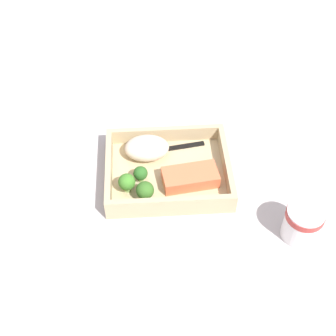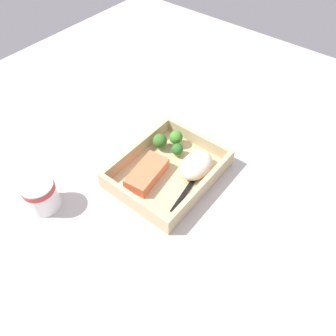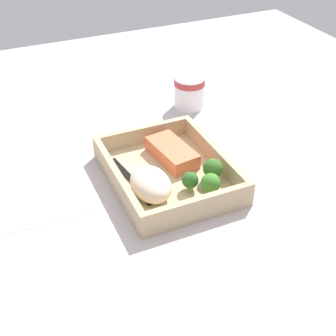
{
  "view_description": "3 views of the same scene",
  "coord_description": "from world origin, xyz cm",
  "views": [
    {
      "loc": [
        4.18,
        65.49,
        77.66
      ],
      "look_at": [
        0.0,
        0.0,
        2.7
      ],
      "focal_mm": 50.0,
      "sensor_mm": 36.0,
      "label": 1
    },
    {
      "loc": [
        -40.79,
        -32.47,
        62.7
      ],
      "look_at": [
        0.0,
        0.0,
        2.7
      ],
      "focal_mm": 35.0,
      "sensor_mm": 36.0,
      "label": 2
    },
    {
      "loc": [
        64.87,
        -29.0,
        53.77
      ],
      "look_at": [
        0.0,
        0.0,
        2.7
      ],
      "focal_mm": 50.0,
      "sensor_mm": 36.0,
      "label": 3
    }
  ],
  "objects": [
    {
      "name": "receipt_slip",
      "position": [
        -1.73,
        -23.57,
        0.12
      ],
      "size": [
        9.51,
        15.61,
        0.24
      ],
      "primitive_type": "cube",
      "rotation": [
        0.0,
        0.0,
        -0.0
      ],
      "color": "white",
      "rests_on": "ground_plane"
    },
    {
      "name": "tray_rim",
      "position": [
        0.0,
        0.0,
        3.03
      ],
      "size": [
        26.32,
        21.2,
        3.65
      ],
      "color": "tan",
      "rests_on": "takeout_tray"
    },
    {
      "name": "fork",
      "position": [
        0.17,
        -6.77,
        1.42
      ],
      "size": [
        15.87,
        4.0,
        0.44
      ],
      "color": "black",
      "rests_on": "takeout_tray"
    },
    {
      "name": "broccoli_floret_3",
      "position": [
        5.08,
        6.73,
        3.83
      ],
      "size": [
        3.7,
        3.7,
        4.61
      ],
      "color": "#7C9F5D",
      "rests_on": "takeout_tray"
    },
    {
      "name": "salmon_fillet",
      "position": [
        -4.49,
        2.87,
        2.68
      ],
      "size": [
        12.2,
        7.19,
        2.95
      ],
      "primitive_type": "cube",
      "rotation": [
        0.0,
        0.0,
        0.13
      ],
      "color": "#ED6D45",
      "rests_on": "takeout_tray"
    },
    {
      "name": "mashed_potatoes",
      "position": [
        4.32,
        -5.28,
        3.62
      ],
      "size": [
        9.74,
        6.87,
        4.84
      ],
      "primitive_type": "ellipsoid",
      "color": "beige",
      "rests_on": "takeout_tray"
    },
    {
      "name": "takeout_tray",
      "position": [
        0.0,
        0.0,
        0.6
      ],
      "size": [
        26.32,
        21.2,
        1.2
      ],
      "primitive_type": "cube",
      "color": "tan",
      "rests_on": "ground_plane"
    },
    {
      "name": "broccoli_floret_1",
      "position": [
        8.73,
        4.3,
        3.79
      ],
      "size": [
        3.55,
        3.55,
        4.49
      ],
      "color": "#7BA35A",
      "rests_on": "takeout_tray"
    },
    {
      "name": "ground_plane",
      "position": [
        0.0,
        0.0,
        -1.0
      ],
      "size": [
        160.0,
        160.0,
        2.0
      ],
      "primitive_type": "cube",
      "color": "#B7AFAE"
    },
    {
      "name": "paper_cup",
      "position": [
        -24.61,
        16.52,
        4.24
      ],
      "size": [
        7.31,
        7.31,
        7.62
      ],
      "color": "white",
      "rests_on": "ground_plane"
    },
    {
      "name": "broccoli_floret_2",
      "position": [
        5.88,
        1.71,
        3.32
      ],
      "size": [
        3.03,
        3.03,
        3.73
      ],
      "color": "#779E51",
      "rests_on": "takeout_tray"
    }
  ]
}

